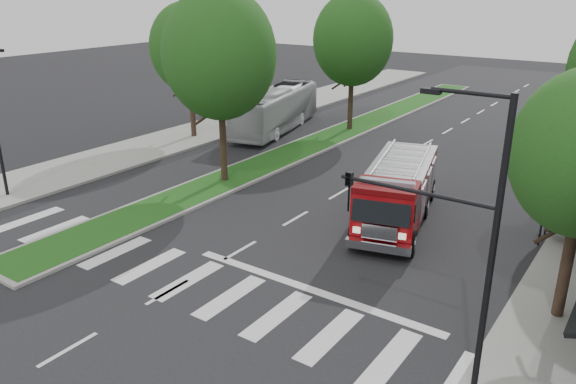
{
  "coord_description": "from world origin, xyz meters",
  "views": [
    {
      "loc": [
        13.24,
        -15.71,
        10.1
      ],
      "look_at": [
        0.47,
        2.71,
        1.8
      ],
      "focal_mm": 35.0,
      "sensor_mm": 36.0,
      "label": 1
    }
  ],
  "objects": [
    {
      "name": "median",
      "position": [
        -6.0,
        18.0,
        0.08
      ],
      "size": [
        3.0,
        50.0,
        0.15
      ],
      "color": "gray",
      "rests_on": "ground"
    },
    {
      "name": "ground",
      "position": [
        0.0,
        0.0,
        0.0
      ],
      "size": [
        140.0,
        140.0,
        0.0
      ],
      "primitive_type": "plane",
      "color": "black",
      "rests_on": "ground"
    },
    {
      "name": "tree_left_mid",
      "position": [
        -14.0,
        12.0,
        6.16
      ],
      "size": [
        5.2,
        5.2,
        9.16
      ],
      "color": "black",
      "rests_on": "ground"
    },
    {
      "name": "fire_engine",
      "position": [
        3.89,
        6.38,
        1.41
      ],
      "size": [
        4.57,
        8.84,
        2.94
      ],
      "rotation": [
        0.0,
        0.0,
        0.26
      ],
      "color": "#5E0507",
      "rests_on": "ground"
    },
    {
      "name": "tree_median_far",
      "position": [
        -6.0,
        20.0,
        6.49
      ],
      "size": [
        5.6,
        5.6,
        9.72
      ],
      "color": "black",
      "rests_on": "ground"
    },
    {
      "name": "sidewalk_left",
      "position": [
        -14.5,
        10.0,
        0.07
      ],
      "size": [
        5.0,
        80.0,
        0.15
      ],
      "primitive_type": "cube",
      "color": "gray",
      "rests_on": "ground"
    },
    {
      "name": "tree_median_near",
      "position": [
        -6.0,
        6.0,
        6.81
      ],
      "size": [
        5.8,
        5.8,
        10.16
      ],
      "color": "black",
      "rests_on": "ground"
    },
    {
      "name": "streetlight_right_near",
      "position": [
        9.61,
        -3.5,
        4.67
      ],
      "size": [
        4.08,
        0.22,
        8.0
      ],
      "color": "black",
      "rests_on": "ground"
    },
    {
      "name": "city_bus",
      "position": [
        -10.57,
        17.11,
        1.55
      ],
      "size": [
        5.15,
        11.43,
        3.1
      ],
      "primitive_type": "imported",
      "rotation": [
        0.0,
        0.0,
        0.24
      ],
      "color": "#B8B8BD",
      "rests_on": "ground"
    }
  ]
}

